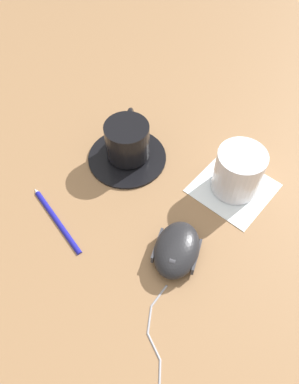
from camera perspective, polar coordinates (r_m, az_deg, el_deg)
name	(u,v)px	position (r m, az deg, el deg)	size (l,w,h in m)	color
ground_plane	(157,199)	(0.64, 1.18, -1.08)	(3.00, 3.00, 0.00)	olive
saucer	(127,157)	(0.69, -3.43, 5.40)	(0.14, 0.14, 0.01)	black
coffee_cup	(127,139)	(0.67, -3.38, 8.02)	(0.09, 0.09, 0.07)	black
computer_mouse	(177,250)	(0.57, 4.18, -8.73)	(0.12, 0.11, 0.04)	black
mouse_cable	(147,374)	(0.53, -0.34, -25.97)	(0.21, 0.13, 0.00)	gray
napkin_under_glass	(233,188)	(0.67, 12.63, 0.65)	(0.12, 0.12, 0.00)	white
drinking_glass	(238,171)	(0.64, 13.38, 3.07)	(0.08, 0.08, 0.08)	silver
pen	(56,218)	(0.63, -14.11, -3.92)	(0.01, 0.16, 0.01)	navy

